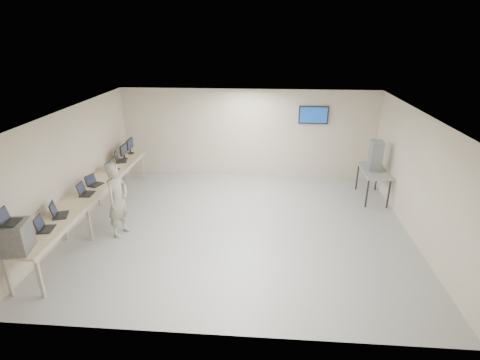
# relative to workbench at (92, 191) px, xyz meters

# --- Properties ---
(room) EXTENTS (8.01, 7.01, 2.81)m
(room) POSITION_rel_workbench_xyz_m (3.62, 0.06, 0.58)
(room) COLOR #989993
(room) RESTS_ON ground
(workbench) EXTENTS (0.76, 6.00, 0.90)m
(workbench) POSITION_rel_workbench_xyz_m (0.00, 0.00, 0.00)
(workbench) COLOR beige
(workbench) RESTS_ON ground
(equipment_box) EXTENTS (0.56, 0.61, 0.54)m
(equipment_box) POSITION_rel_workbench_xyz_m (-0.06, -2.75, 0.34)
(equipment_box) COLOR gray
(equipment_box) RESTS_ON workbench
(laptop_on_box) EXTENTS (0.31, 0.36, 0.26)m
(laptop_on_box) POSITION_rel_workbench_xyz_m (-0.11, -2.75, 0.68)
(laptop_on_box) COLOR black
(laptop_on_box) RESTS_ON equipment_box
(laptop_0) EXTENTS (0.34, 0.39, 0.27)m
(laptop_0) POSITION_rel_workbench_xyz_m (-0.03, -2.02, 0.14)
(laptop_0) COLOR black
(laptop_0) RESTS_ON workbench
(laptop_1) EXTENTS (0.42, 0.45, 0.29)m
(laptop_1) POSITION_rel_workbench_xyz_m (-0.06, -1.44, 0.15)
(laptop_1) COLOR black
(laptop_1) RESTS_ON workbench
(laptop_2) EXTENTS (0.32, 0.38, 0.28)m
(laptop_2) POSITION_rel_workbench_xyz_m (-0.00, -0.35, 0.15)
(laptop_2) COLOR black
(laptop_2) RESTS_ON workbench
(laptop_3) EXTENTS (0.37, 0.40, 0.27)m
(laptop_3) POSITION_rel_workbench_xyz_m (-0.04, 0.21, 0.14)
(laptop_3) COLOR black
(laptop_3) RESTS_ON workbench
(laptop_4) EXTENTS (0.29, 0.34, 0.25)m
(laptop_4) POSITION_rel_workbench_xyz_m (-0.00, 1.22, 0.14)
(laptop_4) COLOR black
(laptop_4) RESTS_ON workbench
(laptop_5) EXTENTS (0.41, 0.45, 0.31)m
(laptop_5) POSITION_rel_workbench_xyz_m (-0.08, 2.00, 0.15)
(laptop_5) COLOR black
(laptop_5) RESTS_ON workbench
(monitor_near) EXTENTS (0.20, 0.44, 0.44)m
(monitor_near) POSITION_rel_workbench_xyz_m (-0.01, 2.22, 0.34)
(monitor_near) COLOR black
(monitor_near) RESTS_ON workbench
(monitor_far) EXTENTS (0.21, 0.47, 0.46)m
(monitor_far) POSITION_rel_workbench_xyz_m (-0.01, 2.75, 0.35)
(monitor_far) COLOR black
(monitor_far) RESTS_ON workbench
(soldier) EXTENTS (0.56, 0.72, 1.76)m
(soldier) POSITION_rel_workbench_xyz_m (0.86, -0.55, 0.05)
(soldier) COLOR gray
(soldier) RESTS_ON ground
(side_table) EXTENTS (0.66, 1.42, 0.85)m
(side_table) POSITION_rel_workbench_xyz_m (7.19, 1.96, -0.05)
(side_table) COLOR gray
(side_table) RESTS_ON ground
(storage_bins) EXTENTS (0.32, 0.35, 0.84)m
(storage_bins) POSITION_rel_workbench_xyz_m (7.17, 1.96, 0.45)
(storage_bins) COLOR gray
(storage_bins) RESTS_ON side_table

